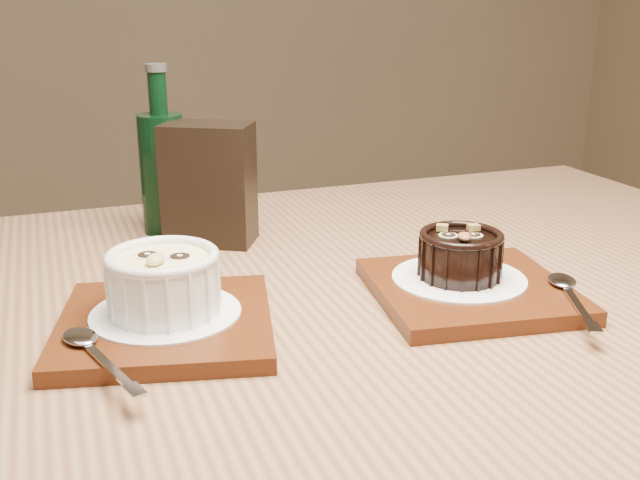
{
  "coord_description": "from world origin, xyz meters",
  "views": [
    {
      "loc": [
        -0.1,
        -0.44,
        1.03
      ],
      "look_at": [
        0.07,
        0.18,
        0.81
      ],
      "focal_mm": 42.0,
      "sensor_mm": 36.0,
      "label": 1
    }
  ],
  "objects_px": {
    "table": "(317,379)",
    "condiment_stand": "(209,184)",
    "tray_left": "(166,324)",
    "ramekin_white": "(163,279)",
    "tray_right": "(470,290)",
    "ramekin_dark": "(460,253)",
    "green_bottle": "(163,169)"
  },
  "relations": [
    {
      "from": "table",
      "to": "condiment_stand",
      "type": "relative_size",
      "value": 9.0
    },
    {
      "from": "tray_left",
      "to": "ramekin_white",
      "type": "distance_m",
      "value": 0.04
    },
    {
      "from": "ramekin_white",
      "to": "tray_right",
      "type": "xyz_separation_m",
      "value": [
        0.29,
        -0.01,
        -0.04
      ]
    },
    {
      "from": "tray_left",
      "to": "tray_right",
      "type": "distance_m",
      "value": 0.29
    },
    {
      "from": "tray_right",
      "to": "condiment_stand",
      "type": "distance_m",
      "value": 0.33
    },
    {
      "from": "tray_left",
      "to": "table",
      "type": "bearing_deg",
      "value": 16.09
    },
    {
      "from": "tray_right",
      "to": "ramekin_white",
      "type": "bearing_deg",
      "value": 178.75
    },
    {
      "from": "ramekin_white",
      "to": "condiment_stand",
      "type": "xyz_separation_m",
      "value": [
        0.07,
        0.23,
        0.02
      ]
    },
    {
      "from": "ramekin_dark",
      "to": "tray_right",
      "type": "bearing_deg",
      "value": -51.78
    },
    {
      "from": "table",
      "to": "ramekin_white",
      "type": "xyz_separation_m",
      "value": [
        -0.15,
        -0.04,
        0.14
      ]
    },
    {
      "from": "tray_right",
      "to": "condiment_stand",
      "type": "relative_size",
      "value": 1.29
    },
    {
      "from": "table",
      "to": "ramekin_white",
      "type": "distance_m",
      "value": 0.2
    },
    {
      "from": "condiment_stand",
      "to": "green_bottle",
      "type": "xyz_separation_m",
      "value": [
        -0.05,
        0.06,
        0.01
      ]
    },
    {
      "from": "tray_right",
      "to": "ramekin_dark",
      "type": "relative_size",
      "value": 2.23
    },
    {
      "from": "table",
      "to": "condiment_stand",
      "type": "distance_m",
      "value": 0.26
    },
    {
      "from": "ramekin_dark",
      "to": "condiment_stand",
      "type": "xyz_separation_m",
      "value": [
        -0.21,
        0.23,
        0.03
      ]
    },
    {
      "from": "ramekin_white",
      "to": "table",
      "type": "bearing_deg",
      "value": 38.74
    },
    {
      "from": "tray_right",
      "to": "ramekin_dark",
      "type": "bearing_deg",
      "value": 113.32
    },
    {
      "from": "tray_left",
      "to": "tray_right",
      "type": "bearing_deg",
      "value": -0.14
    },
    {
      "from": "ramekin_dark",
      "to": "green_bottle",
      "type": "relative_size",
      "value": 0.4
    },
    {
      "from": "ramekin_white",
      "to": "condiment_stand",
      "type": "bearing_deg",
      "value": 97.39
    },
    {
      "from": "ramekin_white",
      "to": "tray_right",
      "type": "bearing_deg",
      "value": 23.31
    },
    {
      "from": "table",
      "to": "tray_right",
      "type": "bearing_deg",
      "value": -17.17
    },
    {
      "from": "ramekin_dark",
      "to": "ramekin_white",
      "type": "bearing_deg",
      "value": -163.72
    },
    {
      "from": "tray_left",
      "to": "green_bottle",
      "type": "bearing_deg",
      "value": 85.08
    },
    {
      "from": "ramekin_dark",
      "to": "green_bottle",
      "type": "distance_m",
      "value": 0.38
    },
    {
      "from": "table",
      "to": "tray_right",
      "type": "height_order",
      "value": "tray_right"
    },
    {
      "from": "table",
      "to": "ramekin_white",
      "type": "height_order",
      "value": "ramekin_white"
    },
    {
      "from": "ramekin_white",
      "to": "ramekin_dark",
      "type": "height_order",
      "value": "ramekin_white"
    },
    {
      "from": "tray_right",
      "to": "table",
      "type": "bearing_deg",
      "value": 162.83
    },
    {
      "from": "table",
      "to": "ramekin_white",
      "type": "bearing_deg",
      "value": -165.82
    },
    {
      "from": "table",
      "to": "tray_right",
      "type": "relative_size",
      "value": 7.0
    }
  ]
}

